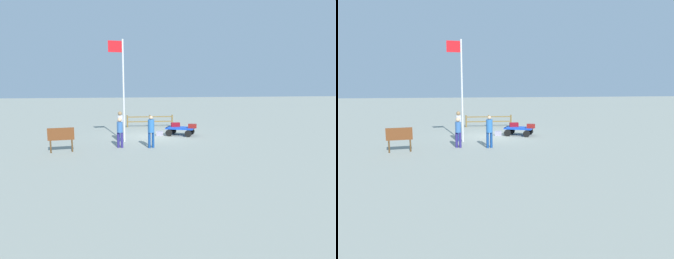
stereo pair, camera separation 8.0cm
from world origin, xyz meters
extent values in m
plane|color=gray|center=(0.00, 0.00, 0.00)|extent=(120.00, 120.00, 0.00)
cube|color=#1541B9|center=(-1.71, -0.04, 0.49)|extent=(2.08, 1.69, 0.10)
cube|color=#1541B9|center=(-0.93, -0.41, 0.49)|extent=(0.48, 0.91, 0.10)
cylinder|color=black|center=(-0.91, 0.17, 0.22)|extent=(0.45, 0.29, 0.44)
cylinder|color=black|center=(-1.36, -0.79, 0.22)|extent=(0.45, 0.29, 0.44)
cylinder|color=black|center=(-2.07, 0.71, 0.22)|extent=(0.45, 0.29, 0.44)
cylinder|color=black|center=(-2.52, -0.26, 0.22)|extent=(0.45, 0.29, 0.44)
cube|color=maroon|center=(-2.43, 0.39, 0.67)|extent=(0.61, 0.49, 0.26)
cube|color=maroon|center=(-1.45, -0.44, 0.68)|extent=(0.58, 0.31, 0.27)
cube|color=gray|center=(-0.34, -0.17, 0.14)|extent=(0.49, 0.39, 0.29)
cylinder|color=navy|center=(0.52, 3.67, 0.42)|extent=(0.14, 0.14, 0.84)
cylinder|color=navy|center=(0.72, 3.69, 0.42)|extent=(0.14, 0.14, 0.84)
cylinder|color=#2861A7|center=(0.62, 3.68, 1.18)|extent=(0.37, 0.37, 0.69)
sphere|color=tan|center=(0.62, 3.68, 1.63)|extent=(0.20, 0.20, 0.20)
cylinder|color=navy|center=(2.17, 3.41, 0.42)|extent=(0.14, 0.14, 0.83)
cylinder|color=navy|center=(2.36, 3.34, 0.42)|extent=(0.14, 0.14, 0.83)
cylinder|color=#305C9C|center=(2.27, 3.38, 1.11)|extent=(0.40, 0.40, 0.56)
sphere|color=tan|center=(2.27, 3.38, 1.51)|extent=(0.25, 0.25, 0.25)
cylinder|color=navy|center=(2.16, 1.39, 0.42)|extent=(0.14, 0.14, 0.85)
cylinder|color=navy|center=(2.32, 1.51, 0.42)|extent=(0.14, 0.14, 0.85)
cylinder|color=silver|center=(2.24, 1.45, 1.20)|extent=(0.44, 0.44, 0.70)
sphere|color=olive|center=(2.24, 1.45, 1.67)|extent=(0.24, 0.24, 0.24)
cylinder|color=silver|center=(2.00, 1.63, 2.96)|extent=(0.10, 0.10, 5.92)
cube|color=red|center=(2.44, 1.63, 5.50)|extent=(0.77, 0.12, 0.63)
cylinder|color=#4C3319|center=(4.66, 4.02, 0.31)|extent=(0.08, 0.08, 0.62)
cylinder|color=#4C3319|center=(5.67, 4.16, 0.31)|extent=(0.08, 0.08, 0.62)
cube|color=#5E3116|center=(5.17, 4.09, 0.93)|extent=(1.26, 0.24, 0.62)
cylinder|color=brown|center=(-1.93, -4.44, 0.48)|extent=(0.12, 0.12, 0.95)
cylinder|color=brown|center=(-0.14, -4.49, 0.48)|extent=(0.12, 0.12, 0.95)
cylinder|color=brown|center=(1.65, -4.55, 0.48)|extent=(0.12, 0.12, 0.95)
cube|color=brown|center=(-0.14, -4.49, 0.81)|extent=(3.58, 0.19, 0.08)
cube|color=brown|center=(-0.14, -4.49, 0.43)|extent=(3.58, 0.19, 0.08)
camera|label=1|loc=(2.30, 19.77, 3.38)|focal=32.85mm
camera|label=2|loc=(2.22, 19.79, 3.38)|focal=32.85mm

